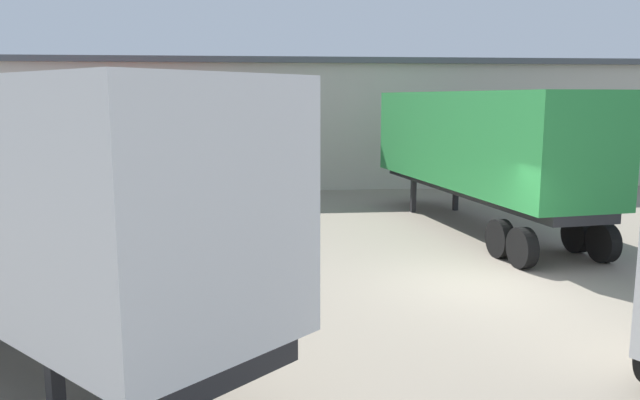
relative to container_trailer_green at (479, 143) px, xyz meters
name	(u,v)px	position (x,y,z in m)	size (l,w,h in m)	color
ground_plane	(478,285)	(-1.96, -5.65, -2.62)	(60.00, 60.00, 0.00)	gray
warehouse_building	(355,122)	(-1.96, 11.39, 0.20)	(34.23, 6.57, 5.62)	#B7B2A3
container_trailer_green	(479,143)	(0.00, 0.00, 0.00)	(3.95, 10.59, 4.12)	#28843D
box_truck_blue	(105,163)	(-11.53, 2.64, -0.75)	(7.00, 6.71, 3.27)	#2347A3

